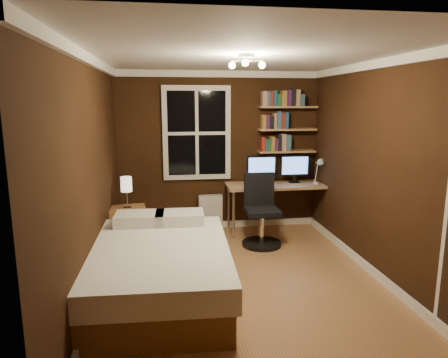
{
  "coord_description": "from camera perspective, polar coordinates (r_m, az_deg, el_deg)",
  "views": [
    {
      "loc": [
        -0.81,
        -4.18,
        2.03
      ],
      "look_at": [
        -0.15,
        0.45,
        1.13
      ],
      "focal_mm": 32.0,
      "sensor_mm": 36.0,
      "label": 1
    }
  ],
  "objects": [
    {
      "name": "floor",
      "position": [
        4.71,
        2.66,
        -14.57
      ],
      "size": [
        4.2,
        4.2,
        0.0
      ],
      "primitive_type": "plane",
      "color": "#95643B",
      "rests_on": "ground"
    },
    {
      "name": "wall_back",
      "position": [
        6.38,
        -0.76,
        3.93
      ],
      "size": [
        3.2,
        0.04,
        2.5
      ],
      "primitive_type": "cube",
      "color": "black",
      "rests_on": "ground"
    },
    {
      "name": "wall_left",
      "position": [
        4.32,
        -18.51,
        -0.02
      ],
      "size": [
        0.04,
        4.2,
        2.5
      ],
      "primitive_type": "cube",
      "color": "black",
      "rests_on": "ground"
    },
    {
      "name": "wall_right",
      "position": [
        4.88,
        21.57,
        0.99
      ],
      "size": [
        0.04,
        4.2,
        2.5
      ],
      "primitive_type": "cube",
      "color": "black",
      "rests_on": "ground"
    },
    {
      "name": "ceiling",
      "position": [
        4.28,
        2.97,
        17.24
      ],
      "size": [
        3.2,
        4.2,
        0.02
      ],
      "primitive_type": "cube",
      "color": "white",
      "rests_on": "wall_back"
    },
    {
      "name": "window",
      "position": [
        6.28,
        -3.91,
        6.54
      ],
      "size": [
        1.06,
        0.06,
        1.46
      ],
      "primitive_type": "cube",
      "color": "white",
      "rests_on": "wall_back"
    },
    {
      "name": "ceiling_fixture",
      "position": [
        4.17,
        3.23,
        16.02
      ],
      "size": [
        0.44,
        0.44,
        0.18
      ],
      "primitive_type": null,
      "color": "beige",
      "rests_on": "ceiling"
    },
    {
      "name": "bookshelf_lower",
      "position": [
        6.49,
        8.91,
        3.92
      ],
      "size": [
        0.92,
        0.22,
        0.03
      ],
      "primitive_type": "cube",
      "color": "#A1794E",
      "rests_on": "wall_back"
    },
    {
      "name": "books_row_lower",
      "position": [
        6.47,
        8.94,
        5.06
      ],
      "size": [
        0.48,
        0.16,
        0.23
      ],
      "primitive_type": null,
      "color": "maroon",
      "rests_on": "bookshelf_lower"
    },
    {
      "name": "bookshelf_middle",
      "position": [
        6.45,
        9.0,
        7.0
      ],
      "size": [
        0.92,
        0.22,
        0.03
      ],
      "primitive_type": "cube",
      "color": "#A1794E",
      "rests_on": "wall_back"
    },
    {
      "name": "books_row_middle",
      "position": [
        6.45,
        9.03,
        8.15
      ],
      "size": [
        0.42,
        0.16,
        0.23
      ],
      "primitive_type": null,
      "color": "navy",
      "rests_on": "bookshelf_middle"
    },
    {
      "name": "bookshelf_upper",
      "position": [
        6.44,
        9.09,
        10.11
      ],
      "size": [
        0.92,
        0.22,
        0.03
      ],
      "primitive_type": "cube",
      "color": "#A1794E",
      "rests_on": "wall_back"
    },
    {
      "name": "books_row_upper",
      "position": [
        6.44,
        9.13,
        11.27
      ],
      "size": [
        0.6,
        0.16,
        0.23
      ],
      "primitive_type": null,
      "color": "#2A622F",
      "rests_on": "bookshelf_upper"
    },
    {
      "name": "bed",
      "position": [
        4.36,
        -9.56,
        -12.57
      ],
      "size": [
        1.57,
        2.13,
        0.7
      ],
      "rotation": [
        0.0,
        0.0,
        -0.04
      ],
      "color": "brown",
      "rests_on": "ground"
    },
    {
      "name": "nightstand",
      "position": [
        5.7,
        -13.5,
        -7.01
      ],
      "size": [
        0.54,
        0.54,
        0.6
      ],
      "primitive_type": "cube",
      "rotation": [
        0.0,
        0.0,
        0.12
      ],
      "color": "brown",
      "rests_on": "ground"
    },
    {
      "name": "bedside_lamp",
      "position": [
        5.56,
        -13.73,
        -1.91
      ],
      "size": [
        0.15,
        0.15,
        0.44
      ],
      "primitive_type": null,
      "color": "beige",
      "rests_on": "nightstand"
    },
    {
      "name": "radiator",
      "position": [
        6.45,
        -1.95,
        -4.78
      ],
      "size": [
        0.38,
        0.13,
        0.56
      ],
      "primitive_type": "cube",
      "color": "silver",
      "rests_on": "ground"
    },
    {
      "name": "desk",
      "position": [
        6.34,
        7.64,
        -1.26
      ],
      "size": [
        1.6,
        0.6,
        0.76
      ],
      "color": "#A1794E",
      "rests_on": "ground"
    },
    {
      "name": "monitor_left",
      "position": [
        6.3,
        5.38,
        1.32
      ],
      "size": [
        0.47,
        0.12,
        0.44
      ],
      "primitive_type": null,
      "color": "black",
      "rests_on": "desk"
    },
    {
      "name": "monitor_right",
      "position": [
        6.44,
        10.05,
        1.42
      ],
      "size": [
        0.47,
        0.12,
        0.44
      ],
      "primitive_type": null,
      "color": "black",
      "rests_on": "desk"
    },
    {
      "name": "desk_lamp",
      "position": [
        6.35,
        13.34,
        1.15
      ],
      "size": [
        0.14,
        0.32,
        0.44
      ],
      "primitive_type": null,
      "color": "silver",
      "rests_on": "desk"
    },
    {
      "name": "office_chair",
      "position": [
        5.77,
        5.33,
        -5.56
      ],
      "size": [
        0.57,
        0.57,
        1.03
      ],
      "rotation": [
        0.0,
        0.0,
        0.01
      ],
      "color": "black",
      "rests_on": "ground"
    }
  ]
}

